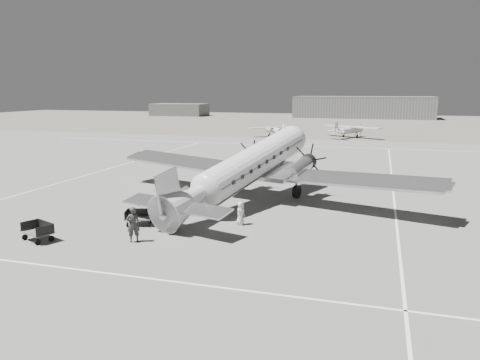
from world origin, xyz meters
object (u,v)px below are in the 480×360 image
Objects in this scene: dc3_airliner at (248,169)px; passenger at (241,213)px; baggage_cart_near at (139,218)px; ramp_agent at (160,206)px; baggage_cart_far at (38,232)px; shed_secondary at (179,110)px; ground_crew at (133,224)px; light_plane_left at (275,131)px; light_plane_right at (349,131)px; hangar_main at (363,107)px.

dc3_airliner is 18.61× the size of passenger.
ramp_agent is (0.55, 1.88, 0.35)m from baggage_cart_near.
baggage_cart_near is 6.08m from baggage_cart_far.
baggage_cart_near is 6.55m from passenger.
shed_secondary is 130.12m from ramp_agent.
dc3_airliner is 13.69× the size of ground_crew.
baggage_cart_near is at bearing -67.17° from shed_secondary.
ramp_agent is (4.88, -57.85, -0.16)m from light_plane_left.
ground_crew reaches higher than light_plane_left.
shed_secondary is at bearing 95.72° from baggage_cart_near.
ground_crew is (5.66, -62.81, 0.02)m from light_plane_left.
light_plane_right is (60.27, -60.04, -0.81)m from shed_secondary.
light_plane_left is at bearing -144.88° from light_plane_right.
ground_crew is 1.36× the size of passenger.
baggage_cart_far is at bearing -127.16° from light_plane_left.
ramp_agent is (-8.39, -124.44, -2.45)m from hangar_main.
passenger is at bearing -91.25° from hangar_main.
ground_crew is at bearing -93.36° from hangar_main.
ground_crew is (1.33, -3.08, 0.53)m from baggage_cart_near.
hangar_main is 131.50m from baggage_cart_far.
baggage_cart_far is (-4.09, -4.50, 0.03)m from baggage_cart_near.
shed_secondary is at bearing 89.81° from light_plane_left.
light_plane_right is at bearing -30.83° from light_plane_left.
light_plane_left reaches higher than baggage_cart_near.
light_plane_left is at bearing -52.81° from shed_secondary.
passenger is (10.55, -57.71, -0.25)m from light_plane_left.
passenger is at bearing -117.02° from light_plane_left.
passenger is (1.15, -5.71, -1.94)m from dc3_airliner.
shed_secondary is 126.71m from dc3_airliner.
light_plane_left is (46.73, -61.59, -0.99)m from shed_secondary.
hangar_main is 129.65m from ground_crew.
dc3_airliner is at bearing -65.86° from light_plane_right.
light_plane_right is 67.12m from baggage_cart_far.
light_plane_right is (4.14, 53.56, -1.51)m from dc3_airliner.
light_plane_right reaches higher than baggage_cart_far.
dc3_airliner is 2.90× the size of light_plane_left.
shed_secondary is at bearing 163.68° from light_plane_right.
ramp_agent is (-4.52, -5.85, -1.84)m from dc3_airliner.
ground_crew reaches higher than baggage_cart_far.
passenger is at bearing -64.35° from shed_secondary.
light_plane_right is 64.85m from ground_crew.
light_plane_left is (-13.27, -66.59, -2.29)m from hangar_main.
hangar_main is 124.36m from passenger.
baggage_cart_far reaches higher than baggage_cart_near.
passenger is at bearing -98.57° from ramp_agent.
dc3_airliner is 15.43m from baggage_cart_far.
baggage_cart_far is at bearing -95.68° from hangar_main.
baggage_cart_near is (4.33, -59.73, -0.51)m from light_plane_left.
dc3_airliner is (56.13, -113.60, 0.70)m from shed_secondary.
hangar_main is 4.30× the size of light_plane_left.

